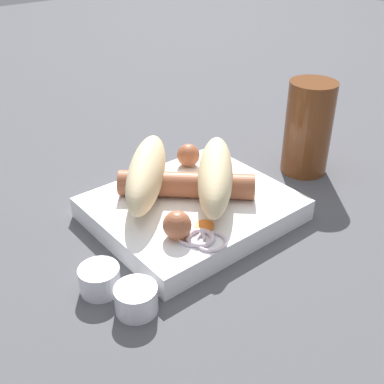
{
  "coord_description": "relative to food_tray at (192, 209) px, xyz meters",
  "views": [
    {
      "loc": [
        -0.3,
        -0.37,
        0.33
      ],
      "look_at": [
        0.0,
        0.0,
        0.04
      ],
      "focal_mm": 45.0,
      "sensor_mm": 36.0,
      "label": 1
    }
  ],
  "objects": [
    {
      "name": "ground_plane",
      "position": [
        0.0,
        0.0,
        -0.01
      ],
      "size": [
        3.0,
        3.0,
        0.0
      ],
      "primitive_type": "plane",
      "color": "#4C4C51"
    },
    {
      "name": "food_tray",
      "position": [
        0.0,
        0.0,
        0.0
      ],
      "size": [
        0.22,
        0.19,
        0.03
      ],
      "color": "white",
      "rests_on": "ground_plane"
    },
    {
      "name": "bread_roll",
      "position": [
        -0.0,
        0.01,
        0.04
      ],
      "size": [
        0.2,
        0.2,
        0.06
      ],
      "color": "beige",
      "rests_on": "food_tray"
    },
    {
      "name": "sausage",
      "position": [
        -0.0,
        0.01,
        0.03
      ],
      "size": [
        0.14,
        0.15,
        0.03
      ],
      "color": "#9E5638",
      "rests_on": "food_tray"
    },
    {
      "name": "pickled_veggies",
      "position": [
        -0.04,
        -0.07,
        0.02
      ],
      "size": [
        0.06,
        0.06,
        0.01
      ],
      "color": "orange",
      "rests_on": "food_tray"
    },
    {
      "name": "condiment_cup_near",
      "position": [
        -0.15,
        -0.04,
        -0.0
      ],
      "size": [
        0.04,
        0.04,
        0.03
      ],
      "color": "white",
      "rests_on": "ground_plane"
    },
    {
      "name": "condiment_cup_far",
      "position": [
        -0.14,
        -0.09,
        -0.0
      ],
      "size": [
        0.04,
        0.04,
        0.03
      ],
      "color": "white",
      "rests_on": "ground_plane"
    },
    {
      "name": "drink_glass",
      "position": [
        0.2,
        -0.01,
        0.05
      ],
      "size": [
        0.06,
        0.06,
        0.13
      ],
      "color": "brown",
      "rests_on": "ground_plane"
    }
  ]
}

